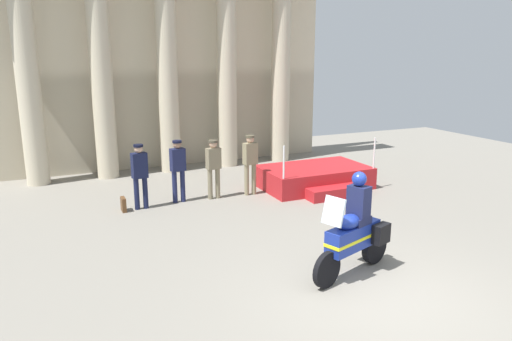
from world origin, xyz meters
The scene contains 9 objects.
ground_plane centered at (0.00, 0.00, 0.00)m, with size 28.00×28.00×0.00m, color gray.
colonnade_backdrop centered at (-0.97, 10.52, 3.88)m, with size 11.97×1.52×7.27m.
reviewing_stand centered at (2.38, 6.14, 0.30)m, with size 3.11×2.41×1.52m.
officer_in_row_0 centered at (-2.72, 6.26, 0.99)m, with size 0.41×0.27×1.68m.
officer_in_row_1 centered at (-1.68, 6.43, 0.99)m, with size 0.41×0.27×1.68m.
officer_in_row_2 centered at (-0.72, 6.35, 0.96)m, with size 0.41×0.27×1.63m.
officer_in_row_3 centered at (0.34, 6.28, 1.00)m, with size 0.41×0.27×1.70m.
motorcycle_with_rider centered at (0.06, 0.92, 0.79)m, with size 2.01×0.97×1.90m.
briefcase_on_ground centered at (-3.18, 6.24, 0.18)m, with size 0.10×0.32×0.36m, color brown.
Camera 1 is at (-4.91, -5.76, 3.92)m, focal length 33.98 mm.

